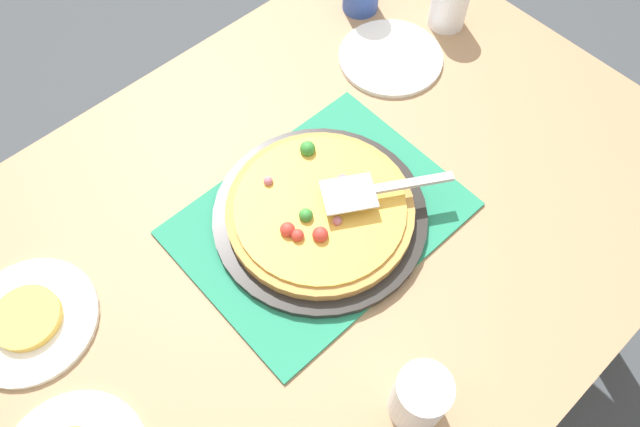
# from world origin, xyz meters

# --- Properties ---
(ground_plane) EXTENTS (8.00, 8.00, 0.00)m
(ground_plane) POSITION_xyz_m (0.00, 0.00, 0.00)
(ground_plane) COLOR #3D4247
(dining_table) EXTENTS (1.40, 1.00, 0.75)m
(dining_table) POSITION_xyz_m (0.00, 0.00, 0.64)
(dining_table) COLOR #9E7A56
(dining_table) RESTS_ON ground_plane
(placemat) EXTENTS (0.48, 0.36, 0.01)m
(placemat) POSITION_xyz_m (0.00, 0.00, 0.75)
(placemat) COLOR #237F5B
(placemat) RESTS_ON dining_table
(pizza_pan) EXTENTS (0.38, 0.38, 0.01)m
(pizza_pan) POSITION_xyz_m (0.00, 0.00, 0.76)
(pizza_pan) COLOR black
(pizza_pan) RESTS_ON placemat
(pizza) EXTENTS (0.33, 0.33, 0.05)m
(pizza) POSITION_xyz_m (0.00, -0.00, 0.78)
(pizza) COLOR #B78442
(pizza) RESTS_ON pizza_pan
(plate_far_right) EXTENTS (0.22, 0.22, 0.01)m
(plate_far_right) POSITION_xyz_m (0.48, -0.18, 0.76)
(plate_far_right) COLOR white
(plate_far_right) RESTS_ON dining_table
(plate_side) EXTENTS (0.22, 0.22, 0.01)m
(plate_side) POSITION_xyz_m (-0.37, -0.19, 0.76)
(plate_side) COLOR white
(plate_side) RESTS_ON dining_table
(served_slice_right) EXTENTS (0.11, 0.11, 0.02)m
(served_slice_right) POSITION_xyz_m (0.48, -0.18, 0.77)
(served_slice_right) COLOR #EAB747
(served_slice_right) RESTS_ON plate_far_right
(cup_near) EXTENTS (0.08, 0.08, 0.12)m
(cup_near) POSITION_xyz_m (0.12, 0.34, 0.81)
(cup_near) COLOR white
(cup_near) RESTS_ON dining_table
(cup_far) EXTENTS (0.08, 0.08, 0.12)m
(cup_far) POSITION_xyz_m (-0.54, -0.18, 0.81)
(cup_far) COLOR white
(cup_far) RESTS_ON dining_table
(pizza_server) EXTENTS (0.22, 0.16, 0.01)m
(pizza_server) POSITION_xyz_m (-0.08, 0.05, 0.82)
(pizza_server) COLOR silver
(pizza_server) RESTS_ON pizza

